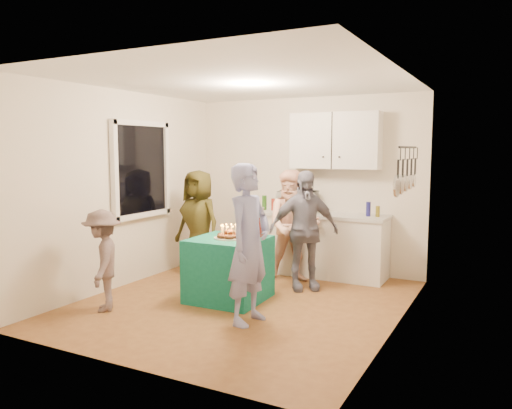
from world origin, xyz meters
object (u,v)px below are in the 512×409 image
at_px(man_birthday, 249,244).
at_px(child_near_left, 102,260).
at_px(counter, 310,245).
at_px(woman_back_right, 304,230).
at_px(punch_jar, 255,223).
at_px(woman_back_left, 199,223).
at_px(party_table, 229,269).
at_px(woman_back_center, 293,226).
at_px(microwave, 298,201).

distance_m(man_birthday, child_near_left, 1.73).
distance_m(counter, child_near_left, 3.05).
bearing_deg(woman_back_right, counter, 68.27).
xyz_separation_m(counter, child_near_left, (-1.47, -2.67, 0.15)).
xyz_separation_m(man_birthday, woman_back_right, (0.03, 1.44, -0.06)).
bearing_deg(man_birthday, punch_jar, 28.87).
height_order(man_birthday, woman_back_left, man_birthday).
bearing_deg(child_near_left, party_table, 94.89).
height_order(counter, party_table, counter).
bearing_deg(party_table, woman_back_center, 73.11).
height_order(woman_back_center, child_near_left, woman_back_center).
xyz_separation_m(party_table, woman_back_left, (-0.99, 0.81, 0.39)).
bearing_deg(microwave, man_birthday, -87.78).
xyz_separation_m(man_birthday, woman_back_left, (-1.59, 1.40, -0.08)).
xyz_separation_m(microwave, party_table, (-0.20, -1.65, -0.68)).
bearing_deg(child_near_left, woman_back_right, 99.00).
xyz_separation_m(punch_jar, woman_back_center, (0.12, 0.90, -0.15)).
bearing_deg(counter, child_near_left, -118.93).
relative_size(counter, party_table, 2.59).
distance_m(counter, party_table, 1.71).
relative_size(party_table, woman_back_center, 0.55).
bearing_deg(woman_back_right, microwave, 81.09).
bearing_deg(party_table, woman_back_right, 53.49).
height_order(punch_jar, child_near_left, child_near_left).
xyz_separation_m(woman_back_left, woman_back_center, (1.33, 0.34, 0.01)).
bearing_deg(woman_back_center, man_birthday, -105.81).
relative_size(punch_jar, woman_back_center, 0.22).
bearing_deg(woman_back_left, man_birthday, -32.47).
bearing_deg(woman_back_left, child_near_left, -83.29).
distance_m(counter, man_birthday, 2.29).
relative_size(woman_back_center, child_near_left, 1.34).
xyz_separation_m(counter, woman_back_center, (-0.07, -0.51, 0.35)).
relative_size(man_birthday, woman_back_right, 1.08).
bearing_deg(man_birthday, microwave, 15.09).
bearing_deg(woman_back_right, child_near_left, -168.99).
bearing_deg(woman_back_center, punch_jar, -121.61).
bearing_deg(punch_jar, man_birthday, -66.24).
relative_size(party_table, punch_jar, 2.50).
height_order(woman_back_left, woman_back_right, woman_back_right).
relative_size(counter, microwave, 3.95).
bearing_deg(woman_back_right, woman_back_left, 144.65).
bearing_deg(child_near_left, woman_back_left, 138.85).
distance_m(punch_jar, woman_back_right, 0.74).
relative_size(counter, punch_jar, 6.47).
relative_size(counter, woman_back_right, 1.41).
height_order(party_table, woman_back_center, woman_back_center).
distance_m(party_table, woman_back_right, 1.13).
bearing_deg(microwave, counter, -7.77).
xyz_separation_m(man_birthday, child_near_left, (-1.66, -0.42, -0.27)).
bearing_deg(microwave, woman_back_center, -81.96).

